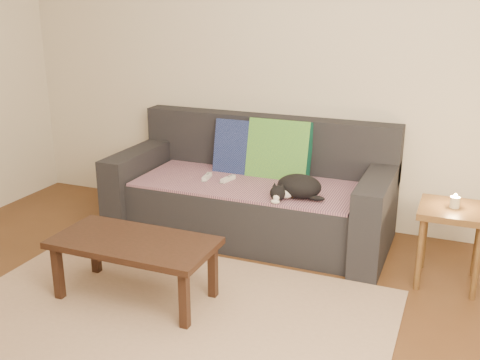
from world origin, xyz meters
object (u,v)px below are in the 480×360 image
object	(u,v)px
sofa	(252,195)
coffee_table	(134,247)
wii_remote_b	(207,177)
side_table	(452,221)
cat	(297,187)
wii_remote_a	(228,179)

from	to	relation	value
sofa	coffee_table	bearing A→B (deg)	-103.13
wii_remote_b	side_table	distance (m)	1.79
wii_remote_b	coffee_table	xyz separation A→B (m)	(0.04, -1.10, -0.11)
sofa	cat	world-z (taller)	sofa
cat	sofa	bearing A→B (deg)	135.45
side_table	wii_remote_a	bearing A→B (deg)	173.85
sofa	side_table	bearing A→B (deg)	-11.07
cat	coffee_table	xyz separation A→B (m)	(-0.72, -0.94, -0.18)
side_table	coffee_table	world-z (taller)	side_table
cat	side_table	world-z (taller)	cat
wii_remote_a	side_table	xyz separation A→B (m)	(1.61, -0.17, -0.03)
wii_remote_b	coffee_table	distance (m)	1.10
wii_remote_a	wii_remote_b	xyz separation A→B (m)	(-0.17, -0.01, 0.00)
sofa	side_table	size ratio (longest dim) A/B	4.06
coffee_table	cat	bearing A→B (deg)	52.51
wii_remote_b	coffee_table	bearing A→B (deg)	174.64
wii_remote_a	coffee_table	size ratio (longest dim) A/B	0.15
wii_remote_a	cat	bearing A→B (deg)	-92.17
side_table	coffee_table	distance (m)	1.98
cat	side_table	distance (m)	1.02
cat	wii_remote_a	bearing A→B (deg)	152.11
sofa	wii_remote_b	xyz separation A→B (m)	(-0.32, -0.12, 0.15)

